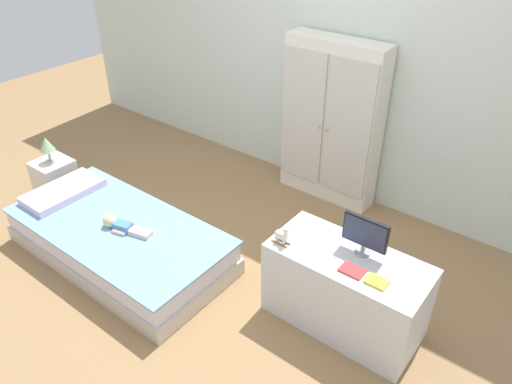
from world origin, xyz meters
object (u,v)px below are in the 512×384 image
table_lamp (47,145)px  bed (120,240)px  tv_monitor (365,234)px  wardrobe (331,123)px  book_red (352,270)px  rocking_horse_toy (283,235)px  book_yellow (377,282)px  nightstand (56,179)px  tv_stand (345,290)px  doll (118,224)px

table_lamp → bed: bearing=-9.6°
table_lamp → tv_monitor: bearing=6.9°
wardrobe → book_red: wardrobe is taller
rocking_horse_toy → book_yellow: size_ratio=1.09×
book_yellow → table_lamp: bearing=-177.0°
nightstand → book_red: size_ratio=2.54×
bed → book_red: 1.79m
rocking_horse_toy → table_lamp: bearing=-177.1°
wardrobe → tv_stand: size_ratio=1.45×
table_lamp → tv_monitor: 2.81m
nightstand → tv_stand: 2.75m
table_lamp → book_yellow: bearing=3.0°
doll → nightstand: 1.18m
bed → book_yellow: 1.93m
doll → nightstand: doll is taller
table_lamp → book_red: table_lamp is taller
tv_stand → book_red: size_ratio=6.95×
book_red → table_lamp: bearing=-176.8°
book_yellow → tv_stand: bearing=155.3°
tv_monitor → rocking_horse_toy: size_ratio=2.11×
nightstand → table_lamp: bearing=0.0°
bed → nightstand: nightstand is taller
table_lamp → book_yellow: size_ratio=1.91×
wardrobe → table_lamp: bearing=-141.1°
bed → table_lamp: 1.18m
bed → book_red: bearing=11.4°
tv_stand → book_red: (0.07, -0.10, 0.28)m
table_lamp → book_red: bearing=3.2°
nightstand → book_red: 2.84m
nightstand → wardrobe: 2.46m
nightstand → bed: bearing=-9.6°
rocking_horse_toy → nightstand: bearing=-177.1°
bed → rocking_horse_toy: rocking_horse_toy is taller
wardrobe → rocking_horse_toy: (0.49, -1.39, -0.10)m
tv_stand → book_yellow: 0.37m
tv_monitor → table_lamp: bearing=-173.1°
doll → tv_monitor: size_ratio=1.39×
tv_stand → book_red: book_red is taller
wardrobe → rocking_horse_toy: 1.48m
doll → tv_stand: bearing=16.4°
tv_stand → rocking_horse_toy: (-0.38, -0.14, 0.33)m
table_lamp → wardrobe: (1.87, 1.51, 0.19)m
nightstand → book_red: book_red is taller
doll → book_red: 1.71m
rocking_horse_toy → book_red: (0.46, 0.04, -0.06)m
tv_stand → book_yellow: bearing=-24.7°
doll → book_yellow: (1.81, 0.36, 0.22)m
doll → book_red: size_ratio=2.81×
tv_stand → doll: bearing=-163.6°
doll → table_lamp: 1.18m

